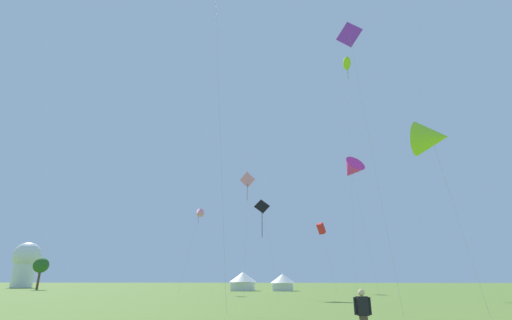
% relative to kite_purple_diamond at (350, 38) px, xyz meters
% --- Properties ---
extents(kite_purple_diamond, '(2.16, 1.97, 21.89)m').
position_rel_kite_purple_diamond_xyz_m(kite_purple_diamond, '(0.00, 0.00, 0.00)').
color(kite_purple_diamond, purple).
rests_on(kite_purple_diamond, ground).
extents(kite_black_diamond, '(3.03, 2.11, 11.65)m').
position_rel_kite_purple_diamond_xyz_m(kite_black_diamond, '(-8.42, 19.45, -10.07)').
color(kite_black_diamond, black).
rests_on(kite_black_diamond, ground).
extents(kite_red_box, '(2.65, 2.29, 10.96)m').
position_rel_kite_purple_diamond_xyz_m(kite_red_box, '(0.34, 35.62, -10.48)').
color(kite_red_box, red).
rests_on(kite_red_box, ground).
extents(kite_pink_delta, '(2.99, 1.89, 12.67)m').
position_rel_kite_purple_diamond_xyz_m(kite_pink_delta, '(-19.14, 30.11, -8.61)').
color(kite_pink_delta, pink).
rests_on(kite_pink_delta, ground).
extents(kite_lime_delta, '(3.48, 3.48, 12.82)m').
position_rel_kite_purple_diamond_xyz_m(kite_lime_delta, '(4.80, -0.47, -9.05)').
color(kite_lime_delta, '#99DB2D').
rests_on(kite_lime_delta, ground).
extents(kite_lime_parafoil, '(3.16, 4.32, 35.33)m').
position_rel_kite_purple_diamond_xyz_m(kite_lime_parafoil, '(4.94, 25.41, 14.27)').
color(kite_lime_parafoil, '#99DB2D').
rests_on(kite_lime_parafoil, ground).
extents(kite_pink_diamond, '(2.22, 1.91, 16.44)m').
position_rel_kite_purple_diamond_xyz_m(kite_pink_diamond, '(-10.75, 23.50, -5.40)').
color(kite_pink_diamond, pink).
rests_on(kite_pink_diamond, ground).
extents(kite_magenta_delta, '(4.29, 4.59, 18.68)m').
position_rel_kite_purple_diamond_xyz_m(kite_magenta_delta, '(4.01, 24.73, -3.67)').
color(kite_magenta_delta, '#E02DA3').
rests_on(kite_magenta_delta, ground).
extents(person_spectator, '(0.57, 0.28, 1.73)m').
position_rel_kite_purple_diamond_xyz_m(person_spectator, '(-3.06, -11.33, -19.61)').
color(person_spectator, '#473828').
rests_on(person_spectator, ground).
extents(festival_tent_left, '(5.01, 5.01, 3.26)m').
position_rel_kite_purple_diamond_xyz_m(festival_tent_left, '(-13.55, 43.29, -18.66)').
color(festival_tent_left, white).
rests_on(festival_tent_left, ground).
extents(festival_tent_right, '(4.47, 4.47, 2.90)m').
position_rel_kite_purple_diamond_xyz_m(festival_tent_right, '(-6.32, 43.29, -18.86)').
color(festival_tent_right, white).
rests_on(festival_tent_right, ground).
extents(observatory_dome, '(6.40, 6.40, 10.80)m').
position_rel_kite_purple_diamond_xyz_m(observatory_dome, '(-70.42, 62.18, -14.45)').
color(observatory_dome, white).
rests_on(observatory_dome, ground).
extents(tree_distant_left, '(2.92, 2.92, 6.10)m').
position_rel_kite_purple_diamond_xyz_m(tree_distant_left, '(-54.75, 45.83, -15.90)').
color(tree_distant_left, brown).
rests_on(tree_distant_left, ground).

